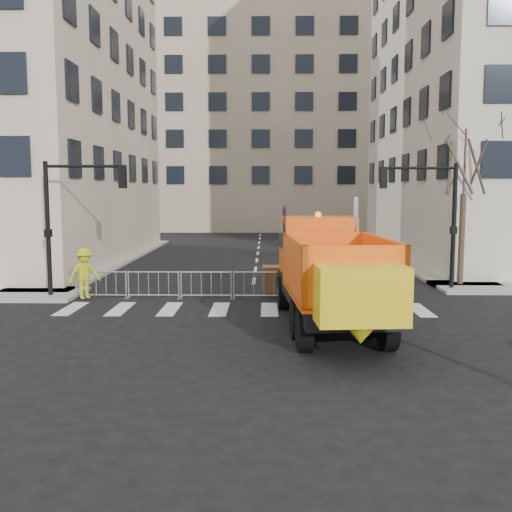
{
  "coord_description": "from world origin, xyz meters",
  "views": [
    {
      "loc": [
        0.58,
        -14.68,
        4.27
      ],
      "look_at": [
        0.27,
        2.5,
        2.29
      ],
      "focal_mm": 40.0,
      "sensor_mm": 36.0,
      "label": 1
    }
  ],
  "objects_px": {
    "cop_b": "(301,276)",
    "worker": "(84,273)",
    "cop_a": "(318,277)",
    "newspaper_box": "(383,281)",
    "plow_truck": "(329,271)",
    "cop_c": "(288,277)"
  },
  "relations": [
    {
      "from": "plow_truck",
      "to": "newspaper_box",
      "type": "distance_m",
      "value": 5.89
    },
    {
      "from": "plow_truck",
      "to": "cop_c",
      "type": "height_order",
      "value": "plow_truck"
    },
    {
      "from": "cop_b",
      "to": "cop_c",
      "type": "distance_m",
      "value": 0.49
    },
    {
      "from": "worker",
      "to": "newspaper_box",
      "type": "distance_m",
      "value": 11.67
    },
    {
      "from": "cop_a",
      "to": "newspaper_box",
      "type": "distance_m",
      "value": 2.77
    },
    {
      "from": "cop_b",
      "to": "newspaper_box",
      "type": "relative_size",
      "value": 1.81
    },
    {
      "from": "worker",
      "to": "newspaper_box",
      "type": "relative_size",
      "value": 1.76
    },
    {
      "from": "cop_c",
      "to": "worker",
      "type": "height_order",
      "value": "worker"
    },
    {
      "from": "plow_truck",
      "to": "cop_c",
      "type": "bearing_deg",
      "value": 10.3
    },
    {
      "from": "worker",
      "to": "newspaper_box",
      "type": "height_order",
      "value": "worker"
    },
    {
      "from": "cop_b",
      "to": "worker",
      "type": "distance_m",
      "value": 8.31
    },
    {
      "from": "plow_truck",
      "to": "worker",
      "type": "distance_m",
      "value": 9.84
    },
    {
      "from": "cop_a",
      "to": "cop_b",
      "type": "bearing_deg",
      "value": -25.55
    },
    {
      "from": "cop_a",
      "to": "newspaper_box",
      "type": "relative_size",
      "value": 1.74
    },
    {
      "from": "plow_truck",
      "to": "cop_b",
      "type": "distance_m",
      "value": 4.39
    },
    {
      "from": "cop_c",
      "to": "cop_a",
      "type": "bearing_deg",
      "value": 138.7
    },
    {
      "from": "cop_c",
      "to": "plow_truck",
      "type": "bearing_deg",
      "value": 63.15
    },
    {
      "from": "worker",
      "to": "cop_b",
      "type": "bearing_deg",
      "value": -39.81
    },
    {
      "from": "cop_b",
      "to": "worker",
      "type": "xyz_separation_m",
      "value": [
        -8.31,
        -0.18,
        0.12
      ]
    },
    {
      "from": "cop_a",
      "to": "newspaper_box",
      "type": "height_order",
      "value": "cop_a"
    },
    {
      "from": "cop_b",
      "to": "worker",
      "type": "height_order",
      "value": "worker"
    },
    {
      "from": "worker",
      "to": "newspaper_box",
      "type": "xyz_separation_m",
      "value": [
        11.62,
        1.03,
        -0.42
      ]
    }
  ]
}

